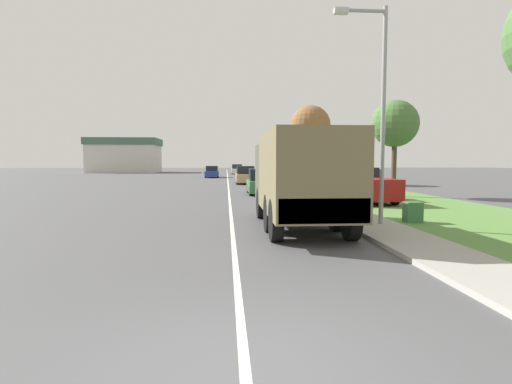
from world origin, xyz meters
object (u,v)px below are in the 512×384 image
car_second_ahead (245,176)px  lamp_post (377,96)px  car_nearest_ahead (261,183)px  military_truck (300,176)px  pickup_truck (363,185)px  car_fourth_ahead (237,170)px  car_third_ahead (212,172)px

car_second_ahead → lamp_post: bearing=-83.5°
car_nearest_ahead → car_second_ahead: bearing=92.0°
military_truck → pickup_truck: (4.84, 8.03, -0.80)m
car_nearest_ahead → lamp_post: 13.89m
car_second_ahead → car_fourth_ahead: size_ratio=1.11×
military_truck → car_second_ahead: size_ratio=1.44×
car_third_ahead → lamp_post: size_ratio=0.64×
car_fourth_ahead → car_second_ahead: bearing=-90.0°
car_second_ahead → lamp_post: 25.94m
car_nearest_ahead → pickup_truck: 7.15m
car_third_ahead → car_fourth_ahead: 14.66m
car_nearest_ahead → car_third_ahead: car_nearest_ahead is taller
car_second_ahead → car_fourth_ahead: car_second_ahead is taller
military_truck → car_fourth_ahead: military_truck is taller
military_truck → car_third_ahead: size_ratio=1.52×
car_third_ahead → car_fourth_ahead: (3.69, 14.19, 0.05)m
car_third_ahead → lamp_post: lamp_post is taller
car_nearest_ahead → pickup_truck: (4.88, -5.21, 0.14)m
car_fourth_ahead → lamp_post: 54.97m
car_second_ahead → pickup_truck: (5.32, -17.53, 0.11)m
car_third_ahead → car_fourth_ahead: car_fourth_ahead is taller
car_nearest_ahead → pickup_truck: bearing=-46.9°
car_nearest_ahead → military_truck: bearing=-89.8°
car_second_ahead → car_third_ahead: bearing=103.8°
pickup_truck → lamp_post: bearing=-106.8°
car_fourth_ahead → pickup_truck: bearing=-83.5°
military_truck → car_third_ahead: bearing=95.9°
car_third_ahead → car_fourth_ahead: bearing=75.4°
military_truck → pickup_truck: 9.41m
car_second_ahead → car_third_ahead: car_second_ahead is taller
car_nearest_ahead → lamp_post: (2.46, -13.23, 3.43)m
car_nearest_ahead → car_third_ahead: bearing=98.6°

